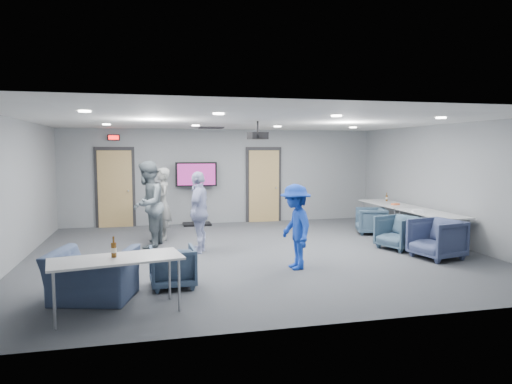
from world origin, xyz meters
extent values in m
plane|color=#3C3F44|center=(0.00, 0.00, 0.00)|extent=(9.00, 9.00, 0.00)
plane|color=silver|center=(0.00, 0.00, 2.70)|extent=(9.00, 9.00, 0.00)
cube|color=gray|center=(0.00, 4.00, 1.35)|extent=(9.00, 0.02, 2.70)
cube|color=gray|center=(0.00, -4.00, 1.35)|extent=(9.00, 0.02, 2.70)
cube|color=gray|center=(-4.50, 0.00, 1.35)|extent=(0.02, 8.00, 2.70)
cube|color=gray|center=(4.50, 0.00, 1.35)|extent=(0.02, 8.00, 2.70)
cube|color=black|center=(-3.00, 3.97, 1.08)|extent=(1.06, 0.06, 2.24)
cube|color=tan|center=(-3.00, 3.93, 1.05)|extent=(0.90, 0.05, 2.10)
cylinder|color=#999BA1|center=(-2.65, 3.88, 1.00)|extent=(0.04, 0.10, 0.04)
cube|color=black|center=(1.20, 3.97, 1.08)|extent=(1.06, 0.06, 2.24)
cube|color=tan|center=(1.20, 3.93, 1.05)|extent=(0.90, 0.05, 2.10)
cylinder|color=#999BA1|center=(1.55, 3.88, 1.00)|extent=(0.04, 0.10, 0.04)
cube|color=black|center=(-3.00, 3.94, 2.45)|extent=(0.32, 0.06, 0.16)
cube|color=#FF0C0C|center=(-3.00, 3.90, 2.45)|extent=(0.26, 0.02, 0.11)
cube|color=black|center=(-0.50, 2.80, 2.69)|extent=(0.60, 0.60, 0.03)
cylinder|color=white|center=(-3.00, -1.80, 2.69)|extent=(0.18, 0.18, 0.02)
cylinder|color=white|center=(-3.00, 1.80, 2.69)|extent=(0.18, 0.18, 0.02)
cylinder|color=white|center=(-1.00, -1.80, 2.69)|extent=(0.18, 0.18, 0.02)
cylinder|color=white|center=(-1.00, 1.80, 2.69)|extent=(0.18, 0.18, 0.02)
cylinder|color=white|center=(1.00, -1.80, 2.69)|extent=(0.18, 0.18, 0.02)
cylinder|color=white|center=(1.00, 1.80, 2.69)|extent=(0.18, 0.18, 0.02)
cylinder|color=white|center=(3.00, -1.80, 2.69)|extent=(0.18, 0.18, 0.02)
cylinder|color=white|center=(3.00, 1.80, 2.69)|extent=(0.18, 0.18, 0.02)
imported|color=gray|center=(-1.80, 1.80, 0.85)|extent=(0.50, 0.68, 1.70)
imported|color=#555F66|center=(-2.13, 1.07, 0.94)|extent=(0.93, 1.07, 1.88)
imported|color=#A7AFD6|center=(-1.10, 0.31, 0.84)|extent=(0.75, 1.07, 1.68)
imported|color=#193AA7|center=(0.42, -1.40, 0.76)|extent=(0.61, 1.01, 1.52)
imported|color=#35495C|center=(3.35, 1.39, 0.33)|extent=(0.91, 0.90, 0.66)
imported|color=#35495B|center=(3.08, -0.37, 0.36)|extent=(0.99, 0.98, 0.71)
imported|color=#374160|center=(3.35, -1.31, 0.39)|extent=(1.01, 0.99, 0.77)
imported|color=#3A4C65|center=(-1.77, -2.00, 0.32)|extent=(0.71, 0.73, 0.63)
imported|color=#3C4A69|center=(-2.90, -2.40, 0.36)|extent=(1.32, 1.22, 0.72)
cube|color=#BBBDC0|center=(4.00, 1.71, 0.71)|extent=(0.78, 1.88, 0.03)
cylinder|color=#999BA1|center=(3.69, 2.56, 0.35)|extent=(0.04, 0.04, 0.70)
cylinder|color=#999BA1|center=(3.69, 0.85, 0.35)|extent=(0.04, 0.04, 0.70)
cylinder|color=#999BA1|center=(4.31, 2.56, 0.35)|extent=(0.04, 0.04, 0.70)
cylinder|color=#999BA1|center=(4.31, 0.85, 0.35)|extent=(0.04, 0.04, 0.70)
cube|color=#BBBDC0|center=(4.00, -0.19, 0.71)|extent=(0.76, 1.82, 0.03)
cylinder|color=#999BA1|center=(3.70, 0.64, 0.35)|extent=(0.04, 0.04, 0.70)
cylinder|color=#999BA1|center=(3.70, -1.02, 0.35)|extent=(0.04, 0.04, 0.70)
cylinder|color=#999BA1|center=(4.30, 0.64, 0.35)|extent=(0.04, 0.04, 0.70)
cylinder|color=#999BA1|center=(4.30, -1.02, 0.35)|extent=(0.04, 0.04, 0.70)
cube|color=#BBBDC0|center=(-2.53, -3.00, 0.71)|extent=(1.76, 0.99, 0.03)
cylinder|color=#999BA1|center=(-1.84, -2.60, 0.35)|extent=(0.04, 0.04, 0.70)
cylinder|color=#999BA1|center=(-3.31, -2.88, 0.35)|extent=(0.04, 0.04, 0.70)
cylinder|color=#999BA1|center=(-1.74, -3.12, 0.35)|extent=(0.04, 0.04, 0.70)
cylinder|color=#999BA1|center=(-3.21, -3.40, 0.35)|extent=(0.04, 0.04, 0.70)
cylinder|color=#5F3910|center=(-2.56, -2.95, 0.82)|extent=(0.07, 0.07, 0.19)
cylinder|color=#5F3910|center=(-2.56, -2.95, 0.96)|extent=(0.03, 0.03, 0.08)
cylinder|color=beige|center=(-2.56, -2.95, 0.82)|extent=(0.07, 0.07, 0.06)
cylinder|color=#5F3910|center=(4.18, 2.12, 0.81)|extent=(0.06, 0.06, 0.16)
cylinder|color=#5F3910|center=(4.18, 2.12, 0.93)|extent=(0.02, 0.02, 0.07)
cylinder|color=beige|center=(4.18, 2.12, 0.81)|extent=(0.06, 0.06, 0.05)
cube|color=#E36538|center=(3.96, 1.29, 0.75)|extent=(0.21, 0.16, 0.04)
cube|color=silver|center=(3.76, -0.02, 0.76)|extent=(0.26, 0.21, 0.05)
cube|color=black|center=(-0.80, 3.75, 0.03)|extent=(0.77, 0.55, 0.06)
cylinder|color=black|center=(-0.80, 3.75, 0.72)|extent=(0.06, 0.06, 1.32)
cube|color=black|center=(-0.80, 3.75, 1.43)|extent=(1.16, 0.07, 0.68)
cube|color=#7D1B62|center=(-0.80, 3.70, 1.43)|extent=(1.05, 0.01, 0.60)
cylinder|color=black|center=(0.05, -0.09, 2.58)|extent=(0.04, 0.04, 0.22)
cube|color=black|center=(0.05, -0.09, 2.40)|extent=(0.39, 0.35, 0.14)
cylinder|color=black|center=(0.05, -0.25, 2.40)|extent=(0.08, 0.06, 0.08)
camera|label=1|loc=(-2.10, -9.03, 2.12)|focal=32.00mm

